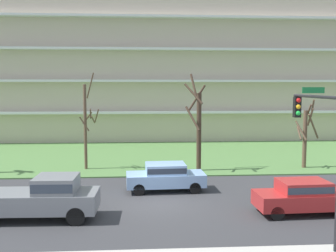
# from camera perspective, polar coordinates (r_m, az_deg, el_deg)

# --- Properties ---
(ground) EXTENTS (160.00, 160.00, 0.00)m
(ground) POSITION_cam_1_polar(r_m,az_deg,el_deg) (20.67, -1.43, -10.96)
(ground) COLOR #38383A
(grass_lawn_strip) EXTENTS (80.00, 16.00, 0.08)m
(grass_lawn_strip) POSITION_cam_1_polar(r_m,az_deg,el_deg) (34.31, -2.38, -4.20)
(grass_lawn_strip) COLOR #547F42
(grass_lawn_strip) RESTS_ON ground
(apartment_building) EXTENTS (54.69, 14.84, 16.14)m
(apartment_building) POSITION_cam_1_polar(r_m,az_deg,el_deg) (48.79, -2.85, 8.19)
(apartment_building) COLOR beige
(apartment_building) RESTS_ON ground
(tree_left) EXTENTS (1.42, 1.65, 6.85)m
(tree_left) POSITION_cam_1_polar(r_m,az_deg,el_deg) (28.83, -11.45, 0.32)
(tree_left) COLOR brown
(tree_left) RESTS_ON ground
(tree_center) EXTENTS (1.63, 1.80, 6.76)m
(tree_center) POSITION_cam_1_polar(r_m,az_deg,el_deg) (27.77, 4.25, 0.12)
(tree_center) COLOR #423023
(tree_center) RESTS_ON ground
(tree_right) EXTENTS (1.69, 1.45, 4.99)m
(tree_right) POSITION_cam_1_polar(r_m,az_deg,el_deg) (30.38, 18.91, -1.12)
(tree_right) COLOR brown
(tree_right) RESTS_ON ground
(sedan_red_near_left) EXTENTS (4.47, 1.98, 1.57)m
(sedan_red_near_left) POSITION_cam_1_polar(r_m,az_deg,el_deg) (19.93, 18.56, -9.28)
(sedan_red_near_left) COLOR #B22828
(sedan_red_near_left) RESTS_ON ground
(pickup_gray_center_left) EXTENTS (5.45, 2.14, 1.95)m
(pickup_gray_center_left) POSITION_cam_1_polar(r_m,az_deg,el_deg) (18.97, -17.42, -9.55)
(pickup_gray_center_left) COLOR slate
(pickup_gray_center_left) RESTS_ON ground
(sedan_blue_near_right) EXTENTS (4.48, 2.02, 1.57)m
(sedan_blue_near_right) POSITION_cam_1_polar(r_m,az_deg,el_deg) (22.89, -0.35, -7.06)
(sedan_blue_near_right) COLOR #8CB2E0
(sedan_blue_near_right) RESTS_ON ground
(traffic_signal_mast) EXTENTS (0.90, 4.35, 5.90)m
(traffic_signal_mast) POSITION_cam_1_polar(r_m,az_deg,el_deg) (16.26, 20.90, -1.44)
(traffic_signal_mast) COLOR black
(traffic_signal_mast) RESTS_ON ground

